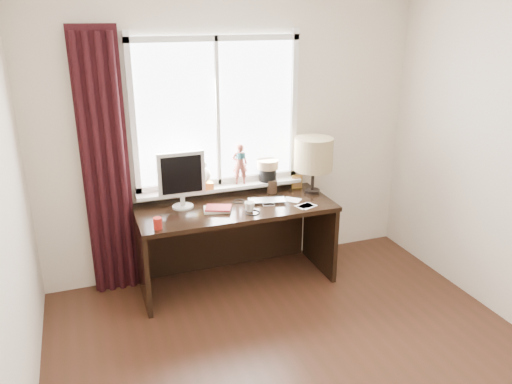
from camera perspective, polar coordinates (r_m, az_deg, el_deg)
name	(u,v)px	position (r m, az deg, el deg)	size (l,w,h in m)	color
wall_back	(233,133)	(4.52, -2.66, 6.72)	(3.50, 2.60, 0.00)	beige
laptop	(267,201)	(4.39, 1.29, -1.02)	(0.33, 0.21, 0.03)	silver
mug	(250,206)	(4.18, -0.73, -1.65)	(0.09, 0.08, 0.09)	white
red_cup	(158,223)	(3.93, -11.17, -3.53)	(0.07, 0.07, 0.09)	maroon
window	(219,136)	(4.43, -4.26, 6.44)	(1.52, 0.21, 1.40)	white
curtain	(106,169)	(4.29, -16.82, 2.58)	(0.38, 0.09, 2.25)	black
desk	(233,227)	(4.50, -2.67, -4.03)	(1.70, 0.70, 0.75)	black
monitor	(181,177)	(4.23, -8.53, 1.75)	(0.40, 0.18, 0.49)	beige
notebook_stack	(218,209)	(4.22, -4.42, -1.93)	(0.26, 0.22, 0.03)	beige
brush_holder	(272,186)	(4.61, 1.86, 0.65)	(0.09, 0.09, 0.25)	black
icon_frame	(297,182)	(4.74, 4.72, 1.18)	(0.10, 0.03, 0.13)	gold
table_lamp	(314,155)	(4.55, 6.61, 4.25)	(0.35, 0.35, 0.52)	black
loose_papers	(301,204)	(4.37, 5.18, -1.35)	(0.24, 0.35, 0.00)	white
desk_cables	(257,205)	(4.32, 0.16, -1.48)	(0.50, 0.42, 0.01)	black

